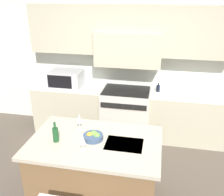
% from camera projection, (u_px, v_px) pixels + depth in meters
% --- Properties ---
extents(back_cabinetry, '(10.00, 0.46, 2.70)m').
position_uv_depth(back_cabinetry, '(129.00, 50.00, 4.58)').
color(back_cabinetry, silver).
rests_on(back_cabinetry, ground_plane).
extents(back_counter, '(3.59, 0.62, 0.92)m').
position_uv_depth(back_counter, '(126.00, 112.00, 4.80)').
color(back_counter, '#B2AD93').
rests_on(back_counter, ground_plane).
extents(range_stove, '(0.89, 0.70, 0.92)m').
position_uv_depth(range_stove, '(126.00, 112.00, 4.78)').
color(range_stove, beige).
rests_on(range_stove, ground_plane).
extents(microwave, '(0.60, 0.44, 0.29)m').
position_uv_depth(microwave, '(66.00, 78.00, 4.77)').
color(microwave, '#B7B7BC').
rests_on(microwave, back_counter).
extents(kitchen_island, '(1.58, 1.01, 0.94)m').
position_uv_depth(kitchen_island, '(96.00, 172.00, 3.18)').
color(kitchen_island, brown).
rests_on(kitchen_island, ground_plane).
extents(wine_bottle, '(0.07, 0.07, 0.25)m').
position_uv_depth(wine_bottle, '(56.00, 134.00, 2.95)').
color(wine_bottle, '#194723').
rests_on(wine_bottle, kitchen_island).
extents(wine_glass_near, '(0.07, 0.07, 0.22)m').
position_uv_depth(wine_glass_near, '(83.00, 140.00, 2.75)').
color(wine_glass_near, white).
rests_on(wine_glass_near, kitchen_island).
extents(wine_glass_far, '(0.07, 0.07, 0.22)m').
position_uv_depth(wine_glass_far, '(79.00, 119.00, 3.20)').
color(wine_glass_far, white).
rests_on(wine_glass_far, kitchen_island).
extents(fruit_bowl, '(0.24, 0.24, 0.10)m').
position_uv_depth(fruit_bowl, '(93.00, 136.00, 3.02)').
color(fruit_bowl, '#384C6B').
rests_on(fruit_bowl, kitchen_island).
extents(oil_bottle_on_counter, '(0.07, 0.07, 0.16)m').
position_uv_depth(oil_bottle_on_counter, '(158.00, 88.00, 4.52)').
color(oil_bottle_on_counter, black).
rests_on(oil_bottle_on_counter, back_counter).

